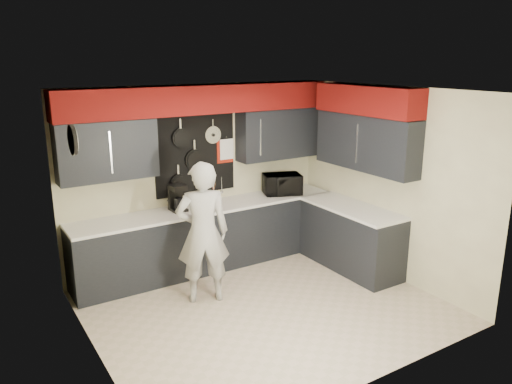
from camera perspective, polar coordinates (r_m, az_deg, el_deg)
ground at (r=6.26m, az=0.99°, el=-12.99°), size 4.00×4.00×0.00m
back_wall_assembly at (r=6.98m, az=-6.13°, el=7.32°), size 4.00×0.36×2.60m
right_wall_assembly at (r=6.97m, az=12.78°, el=6.46°), size 0.36×3.50×2.60m
left_wall_assembly at (r=5.01m, az=-18.55°, el=-4.57°), size 0.05×3.50×2.60m
base_cabinets at (r=7.19m, az=-0.66°, el=-5.15°), size 3.95×2.20×0.92m
microwave at (r=7.63m, az=2.99°, el=0.90°), size 0.65×0.55×0.31m
knife_block at (r=6.97m, az=-5.96°, el=-0.90°), size 0.11×0.11×0.23m
utensil_crock at (r=7.06m, az=-4.79°, el=-0.98°), size 0.12×0.12×0.15m
coffee_maker at (r=6.89m, az=-9.03°, el=-0.57°), size 0.20×0.25×0.36m
person at (r=6.12m, az=-6.10°, el=-4.66°), size 0.75×0.62×1.78m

